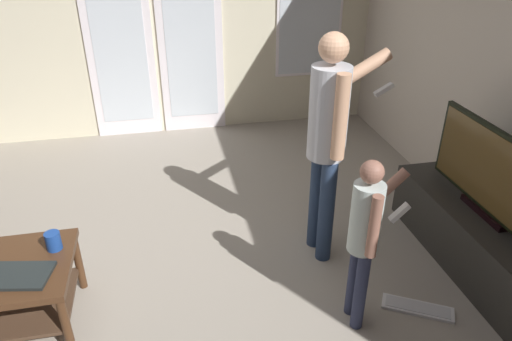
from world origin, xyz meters
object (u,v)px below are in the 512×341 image
object	(u,v)px
tv_stand	(477,240)
cup_near_edge	(53,241)
person_adult	(329,131)
loose_keyboard	(418,308)
laptop_closed	(17,276)
flat_screen_tv	(494,175)
person_child	(366,231)

from	to	relation	value
tv_stand	cup_near_edge	distance (m)	2.79
tv_stand	person_adult	bearing A→B (deg)	159.35
person_adult	loose_keyboard	size ratio (longest dim) A/B	3.60
person_adult	laptop_closed	size ratio (longest dim) A/B	4.52
flat_screen_tv	person_child	bearing A→B (deg)	-162.60
person_child	laptop_closed	xyz separation A→B (m)	(-1.91, 0.26, -0.20)
laptop_closed	person_child	bearing A→B (deg)	3.32
person_child	laptop_closed	distance (m)	1.94
tv_stand	laptop_closed	size ratio (longest dim) A/B	4.37
flat_screen_tv	laptop_closed	xyz separation A→B (m)	(-2.93, -0.06, -0.27)
tv_stand	flat_screen_tv	size ratio (longest dim) A/B	1.29
person_adult	cup_near_edge	bearing A→B (deg)	-173.11
tv_stand	loose_keyboard	bearing A→B (deg)	-151.07
person_adult	laptop_closed	world-z (taller)	person_adult
person_child	flat_screen_tv	bearing A→B (deg)	17.40
tv_stand	laptop_closed	xyz separation A→B (m)	(-2.93, -0.06, 0.25)
person_adult	cup_near_edge	distance (m)	1.83
loose_keyboard	cup_near_edge	bearing A→B (deg)	167.10
person_adult	person_child	world-z (taller)	person_adult
person_child	laptop_closed	world-z (taller)	person_child
person_adult	cup_near_edge	xyz separation A→B (m)	(-1.76, -0.21, -0.46)
flat_screen_tv	loose_keyboard	size ratio (longest dim) A/B	2.71
loose_keyboard	laptop_closed	distance (m)	2.39
person_child	cup_near_edge	bearing A→B (deg)	164.57
flat_screen_tv	laptop_closed	bearing A→B (deg)	-178.83
tv_stand	person_child	bearing A→B (deg)	-162.81
laptop_closed	cup_near_edge	bearing A→B (deg)	65.27
person_adult	loose_keyboard	distance (m)	1.26
tv_stand	laptop_closed	distance (m)	2.94
flat_screen_tv	cup_near_edge	size ratio (longest dim) A/B	10.71
person_adult	cup_near_edge	size ratio (longest dim) A/B	14.26
loose_keyboard	laptop_closed	world-z (taller)	laptop_closed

